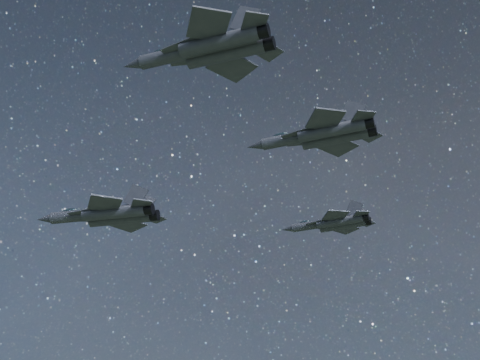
% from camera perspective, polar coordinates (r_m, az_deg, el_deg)
% --- Properties ---
extents(jet_lead, '(19.94, 13.83, 5.01)m').
position_cam_1_polar(jet_lead, '(84.09, -13.31, -3.44)').
color(jet_lead, '#31333D').
extents(jet_left, '(15.88, 11.29, 4.04)m').
position_cam_1_polar(jet_left, '(95.11, 9.50, -4.33)').
color(jet_left, '#31333D').
extents(jet_right, '(15.65, 11.09, 3.97)m').
position_cam_1_polar(jet_right, '(53.22, -3.07, 13.19)').
color(jet_right, '#31333D').
extents(jet_slot, '(16.95, 12.10, 4.33)m').
position_cam_1_polar(jet_slot, '(70.05, 8.36, 4.60)').
color(jet_slot, '#31333D').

